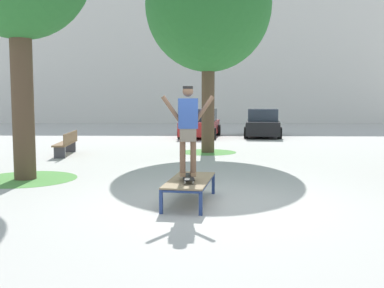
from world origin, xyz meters
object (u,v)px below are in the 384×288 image
at_px(skate_box, 190,182).
at_px(park_bench, 67,143).
at_px(skateboard, 188,177).
at_px(car_red, 200,124).
at_px(skater, 188,124).
at_px(light_post, 212,50).
at_px(car_black, 263,124).
at_px(tree_mid_back, 208,6).

distance_m(skate_box, park_bench, 8.89).
xyz_separation_m(skateboard, car_red, (0.05, 15.82, 0.15)).
bearing_deg(skateboard, park_bench, 121.13).
xyz_separation_m(skateboard, skater, (-0.00, 0.00, 0.99)).
relative_size(skater, light_post, 0.29).
distance_m(skateboard, light_post, 9.32).
height_order(skateboard, skater, skater).
bearing_deg(skater, car_red, 89.83).
relative_size(car_red, park_bench, 1.80).
bearing_deg(park_bench, skate_box, -58.08).
height_order(skater, light_post, light_post).
relative_size(skater, park_bench, 0.70).
bearing_deg(skate_box, skater, -97.88).
bearing_deg(skate_box, car_black, 78.07).
bearing_deg(skate_box, park_bench, 121.92).
xyz_separation_m(skater, tree_mid_back, (0.42, 8.75, 3.90)).
relative_size(skateboard, car_black, 0.19).
relative_size(skateboard, car_red, 0.19).
distance_m(skate_box, tree_mid_back, 9.93).
distance_m(skate_box, car_black, 16.45).
xyz_separation_m(skate_box, park_bench, (-4.70, 7.54, 0.03)).
bearing_deg(car_black, car_red, -172.19).
bearing_deg(car_red, park_bench, -120.29).
relative_size(park_bench, light_post, 0.42).
distance_m(car_red, park_bench, 9.36).
relative_size(skater, tree_mid_back, 0.21).
bearing_deg(car_black, tree_mid_back, -111.76).
height_order(car_black, park_bench, car_black).
height_order(tree_mid_back, car_black, tree_mid_back).
bearing_deg(skater, park_bench, 121.14).
relative_size(car_black, light_post, 0.75).
height_order(skater, car_black, skater).
distance_m(car_black, park_bench, 11.77).
height_order(car_red, car_black, same).
distance_m(tree_mid_back, light_post, 1.62).
bearing_deg(tree_mid_back, car_red, 93.02).
bearing_deg(skate_box, tree_mid_back, 87.37).
distance_m(skateboard, car_black, 16.64).
relative_size(car_black, park_bench, 1.80).
bearing_deg(car_red, car_black, 7.81).
bearing_deg(light_post, skater, -93.57).
distance_m(car_black, light_post, 8.69).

